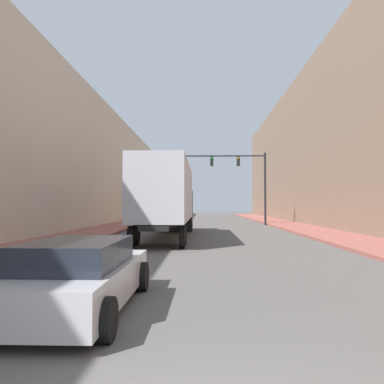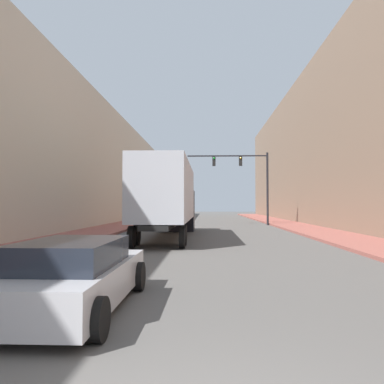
{
  "view_description": "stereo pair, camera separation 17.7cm",
  "coord_description": "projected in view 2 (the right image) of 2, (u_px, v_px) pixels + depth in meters",
  "views": [
    {
      "loc": [
        -0.19,
        -2.64,
        1.94
      ],
      "look_at": [
        -0.67,
        13.7,
        2.49
      ],
      "focal_mm": 35.0,
      "sensor_mm": 36.0,
      "label": 1
    },
    {
      "loc": [
        -0.01,
        -2.64,
        1.94
      ],
      "look_at": [
        -0.67,
        13.7,
        2.49
      ],
      "focal_mm": 35.0,
      "sensor_mm": 36.0,
      "label": 2
    }
  ],
  "objects": [
    {
      "name": "sidewalk_right",
      "position": [
        295.0,
        226.0,
        32.22
      ],
      "size": [
        3.47,
        80.0,
        0.15
      ],
      "color": "#9E564C",
      "rests_on": "ground"
    },
    {
      "name": "sidewalk_left",
      "position": [
        121.0,
        226.0,
        32.84
      ],
      "size": [
        3.47,
        80.0,
        0.15
      ],
      "color": "#9E564C",
      "rests_on": "ground"
    },
    {
      "name": "building_right",
      "position": [
        350.0,
        140.0,
        32.28
      ],
      "size": [
        6.0,
        80.0,
        14.97
      ],
      "color": "#846B56",
      "rests_on": "ground"
    },
    {
      "name": "building_left",
      "position": [
        69.0,
        161.0,
        33.22
      ],
      "size": [
        6.0,
        80.0,
        11.6
      ],
      "color": "beige",
      "rests_on": "ground"
    },
    {
      "name": "semi_truck",
      "position": [
        169.0,
        197.0,
        21.99
      ],
      "size": [
        2.56,
        13.34,
        4.19
      ],
      "color": "#B2B7C1",
      "rests_on": "ground"
    },
    {
      "name": "sedan_car",
      "position": [
        75.0,
        276.0,
        6.9
      ],
      "size": [
        2.02,
        4.46,
        1.29
      ],
      "color": "#B7B7BC",
      "rests_on": "ground"
    },
    {
      "name": "traffic_signal_gantry",
      "position": [
        248.0,
        174.0,
        35.51
      ],
      "size": [
        7.69,
        0.35,
        6.88
      ],
      "color": "black",
      "rests_on": "ground"
    }
  ]
}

